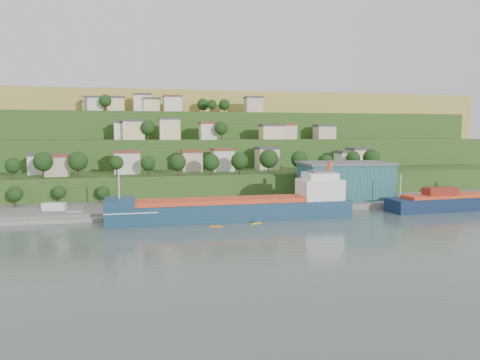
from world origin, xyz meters
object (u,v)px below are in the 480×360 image
object	(u,v)px
warehouse	(345,180)
caravan	(54,208)
cargo_ship_far	(469,202)
cargo_ship_near	(239,209)
kayak_orange	(216,226)

from	to	relation	value
warehouse	caravan	distance (m)	96.29
cargo_ship_far	caravan	bearing A→B (deg)	170.39
cargo_ship_near	kayak_orange	xyz separation A→B (m)	(-8.55, -9.40, -2.66)
caravan	kayak_orange	distance (m)	51.25
cargo_ship_far	kayak_orange	xyz separation A→B (m)	(-86.81, -9.99, -2.08)
warehouse	kayak_orange	xyz separation A→B (m)	(-51.67, -29.95, -8.19)
cargo_ship_far	kayak_orange	world-z (taller)	cargo_ship_far
cargo_ship_far	caravan	xyz separation A→B (m)	(-131.17, 15.57, 0.41)
warehouse	kayak_orange	bearing A→B (deg)	-146.78
caravan	kayak_orange	bearing A→B (deg)	-17.95
cargo_ship_near	kayak_orange	bearing A→B (deg)	-132.20
caravan	kayak_orange	size ratio (longest dim) A/B	1.94
warehouse	cargo_ship_near	bearing A→B (deg)	-151.39
cargo_ship_near	cargo_ship_far	size ratio (longest dim) A/B	1.29
warehouse	kayak_orange	size ratio (longest dim) A/B	9.39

